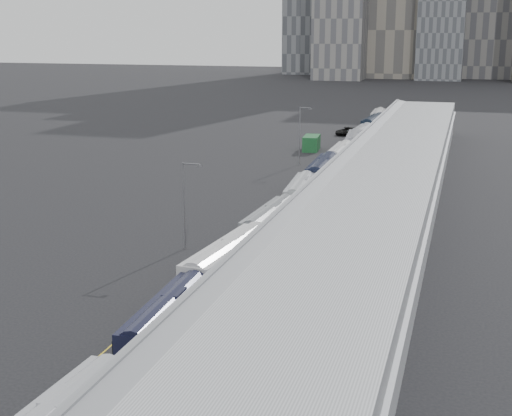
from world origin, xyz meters
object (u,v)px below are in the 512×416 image
at_px(bus_4, 300,195).
at_px(bus_5, 323,174).
at_px(street_lamp_near, 185,200).
at_px(bus_7, 354,145).
at_px(bus_8, 362,136).
at_px(bus_1, 167,325).
at_px(bus_10, 378,119).
at_px(bus_6, 340,158).
at_px(street_lamp_far, 301,132).
at_px(bus_9, 374,127).
at_px(suv, 346,131).
at_px(shipping_container, 311,143).
at_px(bus_3, 270,226).
at_px(bus_2, 228,266).

distance_m(bus_4, bus_5, 13.20).
bearing_deg(bus_4, street_lamp_near, -113.51).
xyz_separation_m(bus_5, bus_7, (-0.01, 28.90, -0.07)).
bearing_deg(bus_8, bus_1, -87.88).
distance_m(bus_4, bus_8, 54.09).
bearing_deg(bus_1, bus_10, 88.15).
bearing_deg(bus_6, street_lamp_far, 173.93).
relative_size(bus_10, street_lamp_far, 1.30).
distance_m(bus_6, bus_10, 55.04).
bearing_deg(street_lamp_far, bus_9, 79.59).
relative_size(bus_9, street_lamp_near, 1.55).
bearing_deg(bus_4, bus_7, 85.14).
height_order(bus_6, suv, bus_6).
relative_size(bus_9, shipping_container, 2.45).
height_order(bus_6, bus_8, bus_6).
bearing_deg(bus_3, bus_5, 92.63).
bearing_deg(bus_5, bus_9, 87.90).
distance_m(street_lamp_far, suv, 36.94).
bearing_deg(suv, bus_9, 42.65).
xyz_separation_m(bus_4, shipping_container, (-7.92, 43.26, -0.14)).
distance_m(bus_6, bus_8, 26.38).
relative_size(bus_7, street_lamp_far, 1.37).
height_order(bus_9, suv, bus_9).
bearing_deg(bus_10, street_lamp_near, -95.85).
height_order(bus_7, street_lamp_far, street_lamp_far).
relative_size(bus_5, bus_9, 0.98).
bearing_deg(bus_9, shipping_container, -105.13).
bearing_deg(bus_8, bus_6, -87.51).
relative_size(bus_6, bus_8, 1.04).
bearing_deg(shipping_container, bus_10, 74.43).
bearing_deg(suv, shipping_container, -76.20).
height_order(bus_8, street_lamp_near, street_lamp_near).
distance_m(bus_8, street_lamp_far, 26.79).
distance_m(bus_9, street_lamp_near, 88.38).
xyz_separation_m(bus_9, street_lamp_far, (-7.12, -38.77, 3.80)).
bearing_deg(suv, street_lamp_near, -70.04).
xyz_separation_m(bus_5, suv, (-5.26, 51.83, -0.85)).
relative_size(bus_7, bus_8, 1.09).
bearing_deg(bus_10, shipping_container, -102.81).
bearing_deg(bus_7, bus_9, 83.78).
height_order(bus_1, bus_4, bus_1).
bearing_deg(bus_6, bus_10, 90.60).
xyz_separation_m(bus_4, street_lamp_near, (-7.14, -20.79, 3.72)).
bearing_deg(bus_8, bus_3, -87.83).
bearing_deg(shipping_container, bus_9, 65.60).
bearing_deg(shipping_container, bus_5, -79.78).
xyz_separation_m(bus_2, bus_7, (-0.10, 71.61, -0.10)).
relative_size(bus_3, street_lamp_far, 1.32).
relative_size(bus_7, suv, 2.22).
bearing_deg(shipping_container, suv, 77.47).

